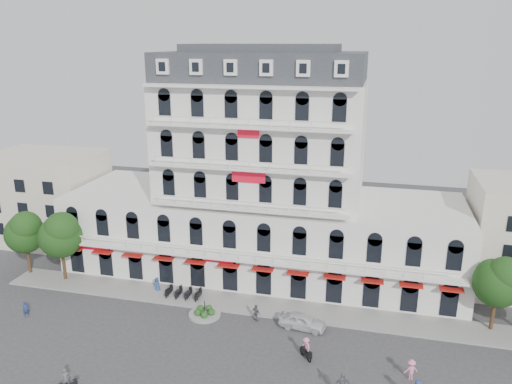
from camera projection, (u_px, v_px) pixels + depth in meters
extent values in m
plane|color=#38383A|center=(214.00, 355.00, 43.16)|extent=(120.00, 120.00, 0.00)
cube|color=gray|center=(242.00, 304.00, 51.50)|extent=(53.00, 4.00, 0.16)
cube|color=silver|center=(262.00, 233.00, 58.58)|extent=(45.00, 14.00, 9.00)
cube|color=silver|center=(262.00, 140.00, 55.39)|extent=(22.00, 12.00, 13.00)
cube|color=#2D3035|center=(263.00, 66.00, 53.07)|extent=(21.56, 11.76, 3.00)
cube|color=#2D3035|center=(263.00, 48.00, 52.52)|extent=(15.84, 8.64, 0.80)
cube|color=#B11B15|center=(246.00, 267.00, 51.90)|extent=(40.50, 1.00, 0.15)
cube|color=red|center=(248.00, 176.00, 50.43)|extent=(3.50, 0.10, 1.40)
cube|color=beige|center=(48.00, 197.00, 66.89)|extent=(14.00, 10.00, 12.00)
cylinder|color=gray|center=(205.00, 314.00, 49.39)|extent=(3.20, 3.20, 0.24)
cylinder|color=black|center=(205.00, 307.00, 49.16)|extent=(0.08, 0.08, 1.40)
sphere|color=#1A4C19|center=(211.00, 312.00, 49.13)|extent=(0.70, 0.70, 0.70)
sphere|color=#1A4C19|center=(209.00, 308.00, 49.86)|extent=(0.70, 0.70, 0.70)
sphere|color=#1A4C19|center=(201.00, 309.00, 49.81)|extent=(0.70, 0.70, 0.70)
sphere|color=#1A4C19|center=(198.00, 313.00, 49.05)|extent=(0.70, 0.70, 0.70)
sphere|color=#1A4C19|center=(204.00, 315.00, 48.62)|extent=(0.70, 0.70, 0.70)
cylinder|color=#382314|center=(29.00, 259.00, 57.91)|extent=(0.36, 0.36, 3.52)
sphere|color=#133410|center=(25.00, 234.00, 56.99)|extent=(4.48, 4.48, 4.48)
sphere|color=#133410|center=(26.00, 227.00, 56.29)|extent=(3.52, 3.52, 3.52)
sphere|color=#133410|center=(23.00, 227.00, 57.17)|extent=(3.20, 3.20, 3.20)
cylinder|color=#382314|center=(64.00, 265.00, 56.27)|extent=(0.36, 0.36, 3.74)
sphere|color=#133410|center=(60.00, 237.00, 55.28)|extent=(4.76, 4.76, 4.76)
sphere|color=#133410|center=(62.00, 229.00, 54.57)|extent=(3.74, 3.74, 3.74)
sphere|color=#133410|center=(58.00, 230.00, 55.46)|extent=(3.40, 3.40, 3.40)
cylinder|color=#382314|center=(493.00, 314.00, 46.43)|extent=(0.36, 0.36, 3.43)
sphere|color=#133410|center=(497.00, 284.00, 45.53)|extent=(4.37, 4.37, 4.37)
sphere|color=#133410|center=(506.00, 276.00, 44.84)|extent=(3.43, 3.43, 3.43)
sphere|color=#133410|center=(493.00, 276.00, 45.72)|extent=(3.12, 3.12, 3.12)
imported|color=silver|center=(302.00, 321.00, 47.03)|extent=(4.61, 2.26, 1.51)
imported|color=#535158|center=(66.00, 379.00, 38.16)|extent=(0.74, 0.71, 1.70)
imported|color=slate|center=(343.00, 384.00, 37.41)|extent=(1.16, 0.66, 1.86)
cube|color=black|center=(306.00, 353.00, 42.57)|extent=(1.23, 1.38, 0.35)
torus|color=black|center=(309.00, 359.00, 42.18)|extent=(0.48, 0.54, 0.60)
torus|color=black|center=(302.00, 352.00, 43.12)|extent=(0.48, 0.54, 0.60)
imported|color=pink|center=(306.00, 346.00, 42.38)|extent=(1.09, 1.14, 1.56)
imported|color=navy|center=(157.00, 285.00, 53.97)|extent=(0.88, 0.66, 1.62)
imported|color=#58585F|center=(256.00, 313.00, 48.20)|extent=(1.11, 0.89, 1.76)
imported|color=pink|center=(411.00, 370.00, 39.82)|extent=(1.33, 1.05, 1.80)
imported|color=navy|center=(26.00, 309.00, 49.00)|extent=(0.71, 0.69, 1.64)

